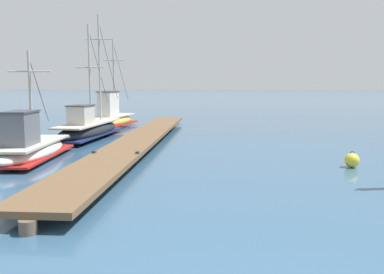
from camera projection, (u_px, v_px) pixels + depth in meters
name	position (u px, v px, depth m)	size (l,w,h in m)	color
floating_dock	(140.00, 139.00, 19.48)	(3.96, 23.27, 0.53)	brown
fishing_boat_0	(112.00, 117.00, 27.72)	(1.89, 5.64, 5.94)	gold
fishing_boat_1	(88.00, 128.00, 22.16)	(1.98, 8.45, 6.82)	black
fishing_boat_2	(29.00, 147.00, 15.81)	(2.62, 5.44, 4.21)	silver
mooring_buoy	(352.00, 160.00, 14.60)	(0.51, 0.51, 0.59)	yellow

